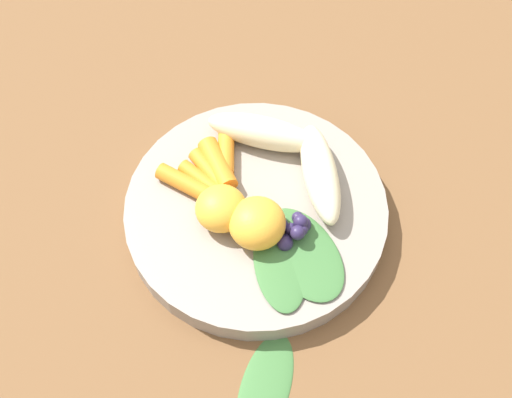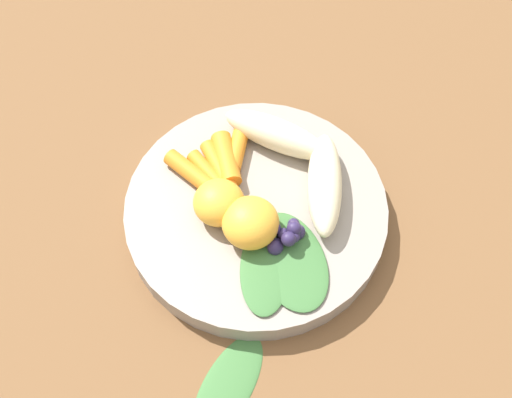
{
  "view_description": "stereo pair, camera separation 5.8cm",
  "coord_description": "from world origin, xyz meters",
  "px_view_note": "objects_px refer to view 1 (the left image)",
  "views": [
    {
      "loc": [
        0.29,
        0.08,
        0.53
      ],
      "look_at": [
        0.0,
        0.0,
        0.04
      ],
      "focal_mm": 43.7,
      "sensor_mm": 36.0,
      "label": 1
    },
    {
      "loc": [
        0.27,
        0.13,
        0.53
      ],
      "look_at": [
        0.0,
        0.0,
        0.04
      ],
      "focal_mm": 43.7,
      "sensor_mm": 36.0,
      "label": 2
    }
  ],
  "objects_px": {
    "orange_segment_near": "(257,223)",
    "kale_leaf_stray": "(265,387)",
    "bowl": "(256,211)",
    "banana_peeled_left": "(263,132)",
    "banana_peeled_right": "(320,173)"
  },
  "relations": [
    {
      "from": "bowl",
      "to": "kale_leaf_stray",
      "type": "xyz_separation_m",
      "value": [
        0.16,
        0.05,
        -0.01
      ]
    },
    {
      "from": "orange_segment_near",
      "to": "kale_leaf_stray",
      "type": "distance_m",
      "value": 0.14
    },
    {
      "from": "bowl",
      "to": "banana_peeled_right",
      "type": "distance_m",
      "value": 0.07
    },
    {
      "from": "banana_peeled_left",
      "to": "orange_segment_near",
      "type": "bearing_deg",
      "value": 102.52
    },
    {
      "from": "bowl",
      "to": "kale_leaf_stray",
      "type": "bearing_deg",
      "value": 17.64
    },
    {
      "from": "banana_peeled_left",
      "to": "orange_segment_near",
      "type": "height_order",
      "value": "orange_segment_near"
    },
    {
      "from": "banana_peeled_left",
      "to": "kale_leaf_stray",
      "type": "bearing_deg",
      "value": 105.96
    },
    {
      "from": "banana_peeled_left",
      "to": "banana_peeled_right",
      "type": "relative_size",
      "value": 1.0
    },
    {
      "from": "bowl",
      "to": "orange_segment_near",
      "type": "distance_m",
      "value": 0.04
    },
    {
      "from": "bowl",
      "to": "orange_segment_near",
      "type": "bearing_deg",
      "value": 16.66
    },
    {
      "from": "bowl",
      "to": "banana_peeled_right",
      "type": "xyz_separation_m",
      "value": [
        -0.04,
        0.05,
        0.03
      ]
    },
    {
      "from": "bowl",
      "to": "kale_leaf_stray",
      "type": "distance_m",
      "value": 0.17
    },
    {
      "from": "banana_peeled_left",
      "to": "orange_segment_near",
      "type": "xyz_separation_m",
      "value": [
        0.1,
        0.02,
        0.0
      ]
    },
    {
      "from": "bowl",
      "to": "banana_peeled_left",
      "type": "distance_m",
      "value": 0.08
    },
    {
      "from": "banana_peeled_left",
      "to": "orange_segment_near",
      "type": "relative_size",
      "value": 2.18
    }
  ]
}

